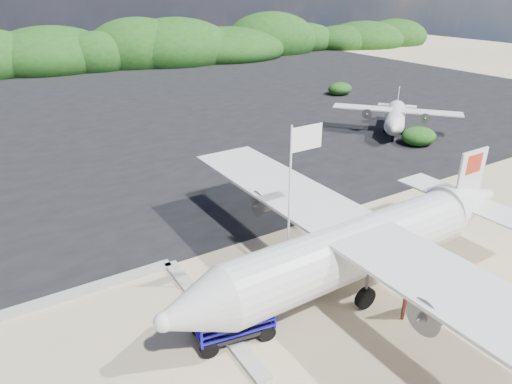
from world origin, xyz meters
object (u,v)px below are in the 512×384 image
(aircraft_large, at_px, (265,121))
(signboard, at_px, (419,314))
(flagpole, at_px, (286,290))
(crew_c, at_px, (405,224))
(crew_a, at_px, (310,265))
(baggage_cart, at_px, (233,337))
(crew_b, at_px, (327,211))

(aircraft_large, bearing_deg, signboard, 68.86)
(flagpole, bearing_deg, aircraft_large, 59.14)
(flagpole, distance_m, crew_c, 6.29)
(crew_a, relative_size, crew_c, 0.99)
(crew_c, xyz_separation_m, aircraft_large, (5.52, 19.55, -0.93))
(flagpole, height_order, crew_a, flagpole)
(flagpole, bearing_deg, signboard, -48.61)
(flagpole, bearing_deg, crew_c, 0.93)
(baggage_cart, xyz_separation_m, crew_c, (9.09, 1.21, 0.93))
(flagpole, relative_size, crew_a, 3.37)
(crew_a, xyz_separation_m, aircraft_large, (10.92, 19.90, -0.92))
(flagpole, height_order, signboard, flagpole)
(signboard, height_order, aircraft_large, aircraft_large)
(crew_b, xyz_separation_m, crew_c, (1.97, -2.77, 0.06))
(aircraft_large, bearing_deg, crew_a, 60.67)
(signboard, bearing_deg, crew_a, 134.95)
(crew_b, bearing_deg, crew_a, 26.26)
(flagpole, height_order, crew_b, flagpole)
(crew_a, bearing_deg, flagpole, -18.55)
(crew_a, bearing_deg, crew_c, -178.12)
(crew_a, bearing_deg, aircraft_large, -120.57)
(baggage_cart, bearing_deg, signboard, -12.39)
(crew_a, xyz_separation_m, crew_c, (5.40, 0.35, 0.01))
(baggage_cart, bearing_deg, crew_a, 22.54)
(signboard, height_order, crew_a, crew_a)
(crew_a, height_order, crew_c, crew_c)
(baggage_cart, height_order, crew_a, crew_a)
(crew_b, xyz_separation_m, aircraft_large, (7.49, 16.79, -0.87))
(signboard, relative_size, crew_a, 0.88)
(crew_b, bearing_deg, aircraft_large, -130.07)
(flagpole, height_order, crew_c, flagpole)
(aircraft_large, bearing_deg, baggage_cart, 54.30)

